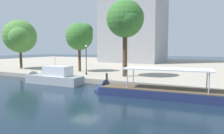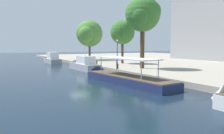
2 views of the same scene
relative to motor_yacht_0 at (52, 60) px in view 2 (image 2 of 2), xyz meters
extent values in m
plane|color=#142333|center=(25.41, -2.90, -0.75)|extent=(220.00, 220.00, 0.00)
cube|color=#9EA3A8|center=(0.52, 0.01, -0.38)|extent=(6.71, 2.55, 1.41)
cone|color=#9EA3A8|center=(-3.22, -0.06, -0.38)|extent=(1.24, 2.33, 2.31)
cube|color=white|center=(1.02, 0.02, 1.08)|extent=(3.03, 2.00, 1.52)
cube|color=black|center=(-0.15, 0.00, 1.16)|extent=(0.83, 1.84, 0.91)
cylinder|color=silver|center=(0.68, 0.01, 2.37)|extent=(0.08, 0.08, 1.05)
cube|color=#9EA3A8|center=(18.08, 0.81, -0.38)|extent=(7.97, 2.65, 1.48)
cone|color=#9EA3A8|center=(13.73, 0.68, -0.38)|extent=(1.27, 2.33, 2.29)
cube|color=white|center=(18.67, 0.83, 1.00)|extent=(3.61, 2.04, 1.28)
cube|color=black|center=(17.29, 0.79, 1.06)|extent=(1.00, 1.84, 0.77)
cylinder|color=silver|center=(18.28, 0.82, 2.30)|extent=(0.08, 0.08, 1.33)
cube|color=navy|center=(32.99, -0.35, -0.62)|extent=(13.22, 3.87, 1.33)
cone|color=navy|center=(26.00, -0.92, -0.62)|extent=(1.60, 2.64, 2.54)
cube|color=brown|center=(32.99, -0.35, 0.08)|extent=(12.95, 3.71, 0.08)
cylinder|color=#B2B2B7|center=(29.51, -1.76, 1.03)|extent=(0.10, 0.10, 1.82)
cylinder|color=#B2B2B7|center=(29.33, 0.48, 1.03)|extent=(0.10, 0.10, 1.82)
cylinder|color=#B2B2B7|center=(36.66, -1.18, 1.03)|extent=(0.10, 0.10, 1.82)
cylinder|color=#B2B2B7|center=(36.47, 1.07, 1.03)|extent=(0.10, 0.10, 1.82)
cube|color=silver|center=(32.99, -0.35, 2.01)|extent=(8.26, 3.24, 0.12)
cone|color=white|center=(43.56, 0.66, -0.46)|extent=(1.57, 3.06, 2.99)
cylinder|color=#2D2D33|center=(24.53, 3.52, 0.20)|extent=(0.28, 0.28, 0.63)
sphere|color=#2D2D33|center=(24.53, 3.52, 0.60)|extent=(0.31, 0.31, 0.31)
cylinder|color=#2D2D33|center=(16.71, 3.84, 0.18)|extent=(0.23, 0.23, 0.58)
sphere|color=#2D2D33|center=(16.71, 3.84, 0.53)|extent=(0.26, 0.26, 0.26)
cylinder|color=black|center=(19.38, 6.56, 2.00)|extent=(0.12, 0.12, 4.23)
sphere|color=white|center=(19.38, 6.56, 4.27)|extent=(0.35, 0.35, 0.35)
cylinder|color=black|center=(19.38, 6.56, 0.04)|extent=(0.26, 0.26, 0.30)
cylinder|color=#4C3823|center=(15.80, 9.89, 2.06)|extent=(0.47, 0.47, 4.34)
sphere|color=#38702D|center=(15.80, 9.89, 6.03)|extent=(4.80, 4.80, 4.80)
sphere|color=#38702D|center=(16.84, 10.11, 6.90)|extent=(2.85, 2.85, 2.85)
sphere|color=#38702D|center=(15.72, 9.67, 6.44)|extent=(2.97, 2.97, 2.97)
cylinder|color=#4C3823|center=(25.51, 7.38, 3.02)|extent=(0.67, 0.67, 6.27)
sphere|color=#38702D|center=(25.51, 7.38, 8.16)|extent=(5.35, 5.35, 5.35)
sphere|color=#38702D|center=(26.27, 6.57, 7.80)|extent=(3.42, 3.42, 3.42)
sphere|color=#38702D|center=(26.35, 8.10, 8.49)|extent=(3.31, 3.31, 3.31)
cylinder|color=#4C3823|center=(2.11, 8.92, 1.90)|extent=(0.52, 0.52, 4.02)
sphere|color=#4C8438|center=(2.11, 8.92, 6.35)|extent=(6.51, 6.51, 6.51)
sphere|color=#4C8438|center=(3.67, 7.48, 6.08)|extent=(3.96, 3.96, 3.96)
sphere|color=#4C8438|center=(2.12, 8.15, 6.50)|extent=(4.31, 4.31, 4.31)
camera|label=1|loc=(36.71, -19.82, 3.98)|focal=32.51mm
camera|label=2|loc=(53.51, -13.92, 3.41)|focal=36.14mm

